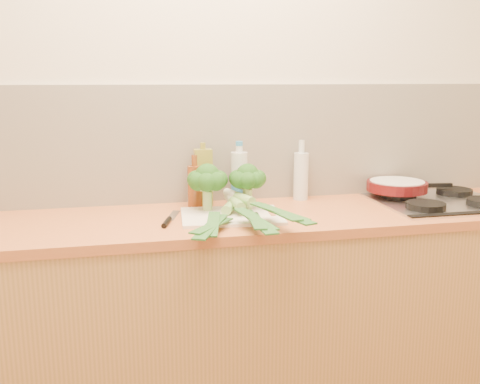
# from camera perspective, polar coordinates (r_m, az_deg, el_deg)

# --- Properties ---
(room_shell) EXTENTS (3.50, 3.50, 3.50)m
(room_shell) POSITION_cam_1_polar(r_m,az_deg,el_deg) (2.49, -3.00, 5.16)
(room_shell) COLOR beige
(room_shell) RESTS_ON ground
(counter) EXTENTS (3.20, 0.62, 0.90)m
(counter) POSITION_cam_1_polar(r_m,az_deg,el_deg) (2.41, -1.64, -12.90)
(counter) COLOR #B8854C
(counter) RESTS_ON ground
(gas_hob) EXTENTS (0.58, 0.50, 0.04)m
(gas_hob) POSITION_cam_1_polar(r_m,az_deg,el_deg) (2.63, 20.67, -0.87)
(gas_hob) COLOR silver
(gas_hob) RESTS_ON counter
(chopping_board) EXTENTS (0.44, 0.34, 0.01)m
(chopping_board) POSITION_cam_1_polar(r_m,az_deg,el_deg) (2.22, -0.91, -2.58)
(chopping_board) COLOR silver
(chopping_board) RESTS_ON counter
(broccoli_left) EXTENTS (0.17, 0.18, 0.20)m
(broccoli_left) POSITION_cam_1_polar(r_m,az_deg,el_deg) (2.28, -3.50, 1.32)
(broccoli_left) COLOR #98BD6E
(broccoli_left) RESTS_ON chopping_board
(broccoli_right) EXTENTS (0.16, 0.16, 0.20)m
(broccoli_right) POSITION_cam_1_polar(r_m,az_deg,el_deg) (2.30, 0.81, 1.44)
(broccoli_right) COLOR #98BD6E
(broccoli_right) RESTS_ON chopping_board
(leek_front) EXTENTS (0.32, 0.63, 0.04)m
(leek_front) POSITION_cam_1_polar(r_m,az_deg,el_deg) (2.19, -1.55, -2.04)
(leek_front) COLOR white
(leek_front) RESTS_ON chopping_board
(leek_mid) EXTENTS (0.11, 0.62, 0.04)m
(leek_mid) POSITION_cam_1_polar(r_m,az_deg,el_deg) (2.15, 0.28, -1.78)
(leek_mid) COLOR white
(leek_mid) RESTS_ON chopping_board
(leek_back) EXTENTS (0.23, 0.60, 0.04)m
(leek_back) POSITION_cam_1_polar(r_m,az_deg,el_deg) (2.17, 1.64, -1.20)
(leek_back) COLOR white
(leek_back) RESTS_ON chopping_board
(chefs_knife) EXTENTS (0.10, 0.28, 0.02)m
(chefs_knife) POSITION_cam_1_polar(r_m,az_deg,el_deg) (2.17, -7.66, -3.03)
(chefs_knife) COLOR silver
(chefs_knife) RESTS_ON counter
(skillet) EXTENTS (0.42, 0.29, 0.05)m
(skillet) POSITION_cam_1_polar(r_m,az_deg,el_deg) (2.67, 16.44, 0.66)
(skillet) COLOR #460B0E
(skillet) RESTS_ON gas_hob
(oil_tin) EXTENTS (0.08, 0.05, 0.29)m
(oil_tin) POSITION_cam_1_polar(r_m,az_deg,el_deg) (2.43, -3.93, 1.64)
(oil_tin) COLOR olive
(oil_tin) RESTS_ON counter
(glass_bottle) EXTENTS (0.07, 0.07, 0.28)m
(glass_bottle) POSITION_cam_1_polar(r_m,az_deg,el_deg) (2.55, 6.52, 1.80)
(glass_bottle) COLOR silver
(glass_bottle) RESTS_ON counter
(amber_bottle) EXTENTS (0.06, 0.06, 0.23)m
(amber_bottle) POSITION_cam_1_polar(r_m,az_deg,el_deg) (2.41, -4.85, 0.74)
(amber_bottle) COLOR brown
(amber_bottle) RESTS_ON counter
(water_bottle) EXTENTS (0.08, 0.08, 0.27)m
(water_bottle) POSITION_cam_1_polar(r_m,az_deg,el_deg) (2.44, -0.08, 1.32)
(water_bottle) COLOR silver
(water_bottle) RESTS_ON counter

